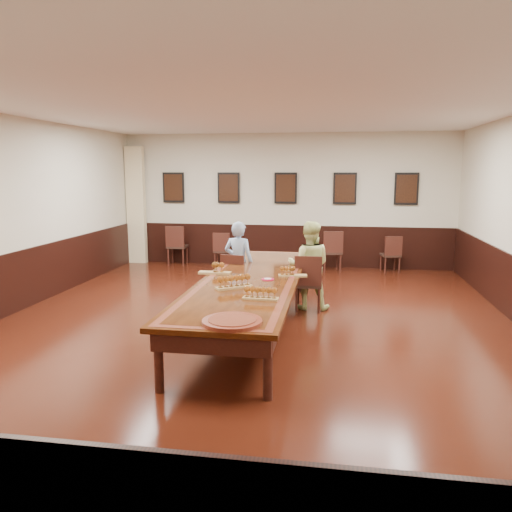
% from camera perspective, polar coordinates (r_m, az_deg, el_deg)
% --- Properties ---
extents(floor, '(8.00, 10.00, 0.02)m').
position_cam_1_polar(floor, '(7.54, -0.62, -8.23)').
color(floor, black).
rests_on(floor, ground).
extents(ceiling, '(8.00, 10.00, 0.02)m').
position_cam_1_polar(ceiling, '(7.23, -0.66, 16.84)').
color(ceiling, white).
rests_on(ceiling, floor).
extents(wall_back, '(8.00, 0.02, 3.20)m').
position_cam_1_polar(wall_back, '(12.16, 3.43, 6.35)').
color(wall_back, beige).
rests_on(wall_back, floor).
extents(wall_front, '(8.00, 0.02, 3.20)m').
position_cam_1_polar(wall_front, '(2.50, -20.87, -7.60)').
color(wall_front, beige).
rests_on(wall_front, floor).
extents(chair_man, '(0.51, 0.54, 0.91)m').
position_cam_1_polar(chair_man, '(8.67, -2.22, -2.65)').
color(chair_man, black).
rests_on(chair_man, floor).
extents(chair_woman, '(0.45, 0.49, 0.95)m').
position_cam_1_polar(chair_woman, '(8.38, 6.02, -3.01)').
color(chair_woman, black).
rests_on(chair_woman, floor).
extents(spare_chair_a, '(0.48, 0.52, 0.98)m').
position_cam_1_polar(spare_chair_a, '(12.51, -8.97, 1.24)').
color(spare_chair_a, black).
rests_on(spare_chair_a, floor).
extents(spare_chair_b, '(0.43, 0.46, 0.86)m').
position_cam_1_polar(spare_chair_b, '(12.07, -3.84, 0.73)').
color(spare_chair_b, black).
rests_on(spare_chair_b, floor).
extents(spare_chair_c, '(0.55, 0.58, 0.96)m').
position_cam_1_polar(spare_chair_c, '(11.68, 8.58, 0.59)').
color(spare_chair_c, black).
rests_on(spare_chair_c, floor).
extents(spare_chair_d, '(0.49, 0.52, 0.85)m').
position_cam_1_polar(spare_chair_d, '(11.87, 15.11, 0.25)').
color(spare_chair_d, black).
rests_on(spare_chair_d, floor).
extents(person_man, '(0.59, 0.45, 1.45)m').
position_cam_1_polar(person_man, '(8.71, -1.99, -0.78)').
color(person_man, '#4672AF').
rests_on(person_man, floor).
extents(person_woman, '(0.74, 0.58, 1.49)m').
position_cam_1_polar(person_woman, '(8.42, 6.09, -1.08)').
color(person_woman, '#D6E08C').
rests_on(person_woman, floor).
extents(pink_phone, '(0.08, 0.14, 0.01)m').
position_cam_1_polar(pink_phone, '(7.48, 4.20, -2.33)').
color(pink_phone, '#D64761').
rests_on(pink_phone, conference_table).
extents(curtain, '(0.45, 0.18, 2.90)m').
position_cam_1_polar(curtain, '(12.92, -13.54, 5.63)').
color(curtain, beige).
rests_on(curtain, floor).
extents(wainscoting, '(8.00, 10.00, 1.00)m').
position_cam_1_polar(wainscoting, '(7.40, -0.62, -4.47)').
color(wainscoting, black).
rests_on(wainscoting, floor).
extents(conference_table, '(1.40, 5.00, 0.76)m').
position_cam_1_polar(conference_table, '(7.37, -0.62, -3.63)').
color(conference_table, black).
rests_on(conference_table, floor).
extents(posters, '(6.14, 0.04, 0.74)m').
position_cam_1_polar(posters, '(12.07, 3.41, 7.76)').
color(posters, black).
rests_on(posters, wall_back).
extents(flight_a, '(0.50, 0.16, 0.18)m').
position_cam_1_polar(flight_a, '(7.67, -4.61, -1.42)').
color(flight_a, olive).
rests_on(flight_a, conference_table).
extents(flight_b, '(0.44, 0.19, 0.16)m').
position_cam_1_polar(flight_b, '(7.48, 3.95, -1.79)').
color(flight_b, olive).
rests_on(flight_b, conference_table).
extents(flight_c, '(0.50, 0.42, 0.19)m').
position_cam_1_polar(flight_c, '(6.71, -2.52, -2.99)').
color(flight_c, olive).
rests_on(flight_c, conference_table).
extents(flight_d, '(0.44, 0.15, 0.16)m').
position_cam_1_polar(flight_d, '(6.13, 0.51, -4.33)').
color(flight_d, olive).
rests_on(flight_d, conference_table).
extents(red_plate_grp, '(0.18, 0.18, 0.02)m').
position_cam_1_polar(red_plate_grp, '(7.23, 1.36, -2.68)').
color(red_plate_grp, '#B80C33').
rests_on(red_plate_grp, conference_table).
extents(carved_platter, '(0.77, 0.77, 0.05)m').
position_cam_1_polar(carved_platter, '(5.22, -2.74, -7.48)').
color(carved_platter, '#571B11').
rests_on(carved_platter, conference_table).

